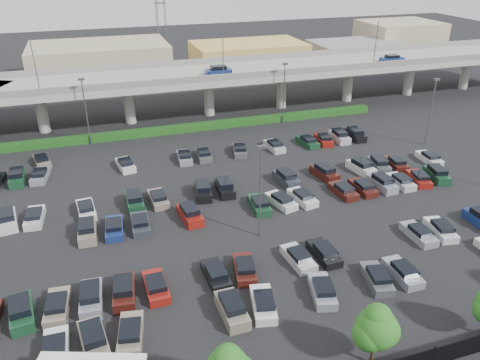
% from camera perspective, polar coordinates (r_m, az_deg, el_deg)
% --- Properties ---
extents(ground, '(280.00, 280.00, 0.00)m').
position_cam_1_polar(ground, '(56.32, -0.43, -2.53)').
color(ground, black).
extents(overpass, '(150.00, 13.00, 15.80)m').
position_cam_1_polar(overpass, '(82.79, -7.47, 12.11)').
color(overpass, gray).
rests_on(overpass, ground).
extents(hedge, '(66.00, 1.60, 1.10)m').
position_cam_1_polar(hedge, '(78.18, -6.01, 6.38)').
color(hedge, '#194313').
rests_on(hedge, ground).
extents(tree_row, '(65.07, 3.66, 5.94)m').
position_cam_1_polar(tree_row, '(35.04, 14.60, -17.56)').
color(tree_row, '#332316').
rests_on(tree_row, ground).
extents(parked_cars, '(63.01, 41.70, 1.67)m').
position_cam_1_polar(parked_cars, '(52.48, -0.37, -4.11)').
color(parked_cars, gray).
rests_on(parked_cars, ground).
extents(light_poles, '(66.90, 48.38, 10.30)m').
position_cam_1_polar(light_poles, '(54.36, -5.25, 3.56)').
color(light_poles, '#4B4C50').
rests_on(light_poles, ground).
extents(distant_buildings, '(138.00, 24.00, 9.00)m').
position_cam_1_polar(distant_buildings, '(114.53, -3.99, 14.65)').
color(distant_buildings, gray).
rests_on(distant_buildings, ground).
extents(comm_tower, '(2.40, 2.40, 30.00)m').
position_cam_1_polar(comm_tower, '(122.92, -9.74, 20.79)').
color(comm_tower, '#4B4C50').
rests_on(comm_tower, ground).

